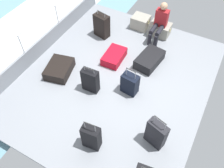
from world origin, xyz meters
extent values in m
cube|color=gray|center=(0.00, 0.00, -0.03)|extent=(4.40, 5.20, 0.06)
cube|color=gray|center=(-2.17, 0.00, 0.23)|extent=(0.06, 5.20, 0.45)
cylinder|color=silver|center=(-2.17, -0.69, 0.50)|extent=(0.04, 0.04, 1.00)
cylinder|color=silver|center=(-2.17, 0.69, 0.50)|extent=(0.04, 0.04, 1.00)
cylinder|color=silver|center=(-2.17, 0.00, 1.00)|extent=(0.04, 4.16, 0.04)
cube|color=white|center=(-3.60, 0.00, -0.34)|extent=(2.40, 7.28, 0.01)
cube|color=gray|center=(-0.30, 2.16, 0.18)|extent=(0.49, 0.43, 0.37)
torus|color=tan|center=(-0.55, 2.16, 0.26)|extent=(0.02, 0.12, 0.12)
torus|color=tan|center=(-0.05, 2.16, 0.26)|extent=(0.02, 0.12, 0.12)
cube|color=gray|center=(0.33, 2.12, 0.18)|extent=(0.58, 0.43, 0.36)
torus|color=tan|center=(0.03, 2.12, 0.25)|extent=(0.02, 0.12, 0.12)
torus|color=tan|center=(0.63, 2.12, 0.25)|extent=(0.02, 0.12, 0.12)
cube|color=maroon|center=(0.33, 2.07, 0.60)|extent=(0.34, 0.20, 0.48)
sphere|color=tan|center=(0.33, 2.07, 0.96)|extent=(0.20, 0.20, 0.20)
cylinder|color=black|center=(0.42, 1.77, 0.40)|extent=(0.12, 0.40, 0.12)
cylinder|color=black|center=(0.42, 1.57, 0.18)|extent=(0.11, 0.11, 0.36)
cylinder|color=black|center=(0.24, 1.77, 0.40)|extent=(0.12, 0.40, 0.12)
cylinder|color=black|center=(0.24, 1.57, 0.18)|extent=(0.11, 0.11, 0.36)
cube|color=black|center=(-1.32, -0.50, 0.13)|extent=(0.72, 0.85, 0.25)
cube|color=silver|center=(-1.41, -0.14, 0.18)|extent=(0.05, 0.02, 0.08)
cube|color=black|center=(0.53, 0.87, 0.13)|extent=(0.60, 0.87, 0.27)
cube|color=green|center=(0.59, 1.28, 0.19)|extent=(0.05, 0.01, 0.08)
cube|color=#B70C1E|center=(-0.33, 0.55, 0.11)|extent=(0.49, 0.73, 0.23)
cube|color=white|center=(-0.35, 0.91, 0.14)|extent=(0.05, 0.01, 0.08)
cube|color=black|center=(0.48, -0.20, 0.27)|extent=(0.40, 0.28, 0.53)
cylinder|color=#A5A8AD|center=(0.37, -0.19, 0.63)|extent=(0.02, 0.02, 0.20)
cylinder|color=#A5A8AD|center=(0.60, -0.21, 0.63)|extent=(0.02, 0.02, 0.20)
cylinder|color=#2D2D2D|center=(0.48, -0.20, 0.73)|extent=(0.25, 0.04, 0.02)
cube|color=green|center=(0.50, -0.08, 0.33)|extent=(0.05, 0.01, 0.08)
cube|color=black|center=(-0.34, -0.58, 0.31)|extent=(0.40, 0.21, 0.62)
cylinder|color=#A5A8AD|center=(-0.46, -0.59, 0.66)|extent=(0.02, 0.02, 0.08)
cylinder|color=#A5A8AD|center=(-0.23, -0.57, 0.66)|extent=(0.02, 0.02, 0.08)
cylinder|color=#2D2D2D|center=(-0.34, -0.58, 0.70)|extent=(0.25, 0.03, 0.02)
cube|color=silver|center=(-0.35, -0.48, 0.52)|extent=(0.05, 0.01, 0.08)
cube|color=black|center=(-1.12, 1.27, 0.34)|extent=(0.47, 0.33, 0.68)
cylinder|color=#A5A8AD|center=(-1.25, 1.30, 0.73)|extent=(0.02, 0.02, 0.10)
cylinder|color=#A5A8AD|center=(-0.99, 1.25, 0.73)|extent=(0.02, 0.02, 0.10)
cylinder|color=#2D2D2D|center=(-1.12, 1.27, 0.77)|extent=(0.28, 0.08, 0.02)
cube|color=white|center=(-1.09, 1.40, 0.50)|extent=(0.05, 0.02, 0.08)
cube|color=black|center=(1.49, -1.13, 0.34)|extent=(0.44, 0.29, 0.67)
cylinder|color=#A5A8AD|center=(1.37, -1.10, 0.76)|extent=(0.02, 0.02, 0.19)
cylinder|color=#A5A8AD|center=(1.60, -1.16, 0.76)|extent=(0.02, 0.02, 0.19)
cylinder|color=#2D2D2D|center=(1.49, -1.13, 0.86)|extent=(0.26, 0.09, 0.02)
cube|color=green|center=(1.51, -1.04, 0.43)|extent=(0.05, 0.02, 0.08)
cube|color=black|center=(0.42, -1.78, 0.32)|extent=(0.37, 0.24, 0.64)
cylinder|color=#A5A8AD|center=(0.32, -1.79, 0.73)|extent=(0.02, 0.02, 0.19)
cylinder|color=#A5A8AD|center=(0.53, -1.77, 0.73)|extent=(0.02, 0.02, 0.19)
cylinder|color=#2D2D2D|center=(0.42, -1.78, 0.83)|extent=(0.23, 0.04, 0.02)
cube|color=silver|center=(0.41, -1.67, 0.51)|extent=(0.05, 0.01, 0.08)
cylinder|color=#A5A8AD|center=(1.52, -1.95, 0.58)|extent=(0.02, 0.02, 0.09)
cube|color=white|center=(1.63, -1.84, 0.45)|extent=(0.05, 0.01, 0.08)
cylinder|color=white|center=(0.16, 0.15, 0.05)|extent=(0.08, 0.08, 0.10)
camera|label=1|loc=(1.74, -3.36, 4.42)|focal=37.48mm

